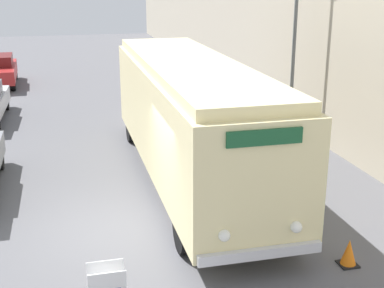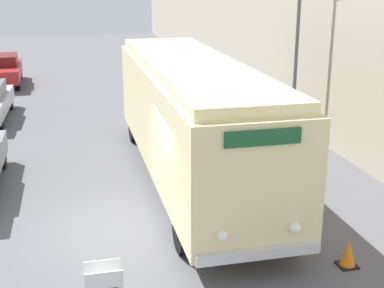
% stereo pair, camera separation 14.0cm
% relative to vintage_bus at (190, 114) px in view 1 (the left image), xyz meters
% --- Properties ---
extents(ground_plane, '(80.00, 80.00, 0.00)m').
position_rel_vintage_bus_xyz_m(ground_plane, '(-2.11, -2.57, -1.83)').
color(ground_plane, '#56565B').
extents(building_wall_right, '(0.30, 60.00, 7.83)m').
position_rel_vintage_bus_xyz_m(building_wall_right, '(5.10, 7.43, 2.09)').
color(building_wall_right, '#B2A893').
rests_on(building_wall_right, ground_plane).
extents(vintage_bus, '(2.47, 10.64, 3.25)m').
position_rel_vintage_bus_xyz_m(vintage_bus, '(0.00, 0.00, 0.00)').
color(vintage_bus, black).
rests_on(vintage_bus, ground_plane).
extents(streetlamp, '(0.36, 0.36, 6.60)m').
position_rel_vintage_bus_xyz_m(streetlamp, '(4.20, 2.94, 2.44)').
color(streetlamp, '#595E60').
rests_on(streetlamp, ground_plane).
extents(traffic_cone, '(0.36, 0.36, 0.54)m').
position_rel_vintage_bus_xyz_m(traffic_cone, '(1.88, -5.13, -1.57)').
color(traffic_cone, black).
rests_on(traffic_cone, ground_plane).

